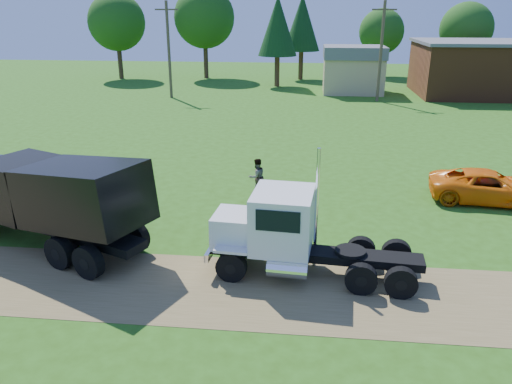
# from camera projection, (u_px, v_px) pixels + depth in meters

# --- Properties ---
(ground) EXTENTS (140.00, 140.00, 0.00)m
(ground) POSITION_uv_depth(u_px,v_px,m) (317.00, 295.00, 15.38)
(ground) COLOR #295111
(ground) RESTS_ON ground
(dirt_track) EXTENTS (120.00, 4.20, 0.01)m
(dirt_track) POSITION_uv_depth(u_px,v_px,m) (317.00, 295.00, 15.37)
(dirt_track) COLOR brown
(dirt_track) RESTS_ON ground
(white_semi_tractor) EXTENTS (7.03, 2.84, 4.18)m
(white_semi_tractor) POSITION_uv_depth(u_px,v_px,m) (285.00, 232.00, 16.28)
(white_semi_tractor) COLOR black
(white_semi_tractor) RESTS_ON ground
(black_dump_truck) EXTENTS (8.32, 5.44, 3.60)m
(black_dump_truck) POSITION_uv_depth(u_px,v_px,m) (54.00, 197.00, 17.78)
(black_dump_truck) COLOR black
(black_dump_truck) RESTS_ON ground
(navy_truck) EXTENTS (6.72, 2.64, 2.86)m
(navy_truck) POSITION_uv_depth(u_px,v_px,m) (15.00, 199.00, 18.99)
(navy_truck) COLOR maroon
(navy_truck) RESTS_ON ground
(orange_pickup) EXTENTS (5.42, 2.99, 1.44)m
(orange_pickup) POSITION_uv_depth(u_px,v_px,m) (489.00, 187.00, 22.57)
(orange_pickup) COLOR orange
(orange_pickup) RESTS_ON ground
(spectator_b) EXTENTS (1.09, 1.05, 1.76)m
(spectator_b) POSITION_uv_depth(u_px,v_px,m) (257.00, 177.00, 23.35)
(spectator_b) COLOR #999999
(spectator_b) RESTS_ON ground
(brick_building) EXTENTS (15.40, 10.40, 5.30)m
(brick_building) POSITION_uv_depth(u_px,v_px,m) (495.00, 68.00, 50.01)
(brick_building) COLOR brown
(brick_building) RESTS_ON ground
(tan_shed) EXTENTS (6.20, 5.40, 4.70)m
(tan_shed) POSITION_uv_depth(u_px,v_px,m) (353.00, 69.00, 51.47)
(tan_shed) COLOR tan
(tan_shed) RESTS_ON ground
(utility_poles) EXTENTS (42.20, 0.28, 9.00)m
(utility_poles) POSITION_uv_depth(u_px,v_px,m) (381.00, 50.00, 45.81)
(utility_poles) COLOR #4A3A2A
(utility_poles) RESTS_ON ground
(tree_row) EXTENTS (59.56, 15.34, 10.95)m
(tree_row) POSITION_uv_depth(u_px,v_px,m) (296.00, 25.00, 59.71)
(tree_row) COLOR #332515
(tree_row) RESTS_ON ground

